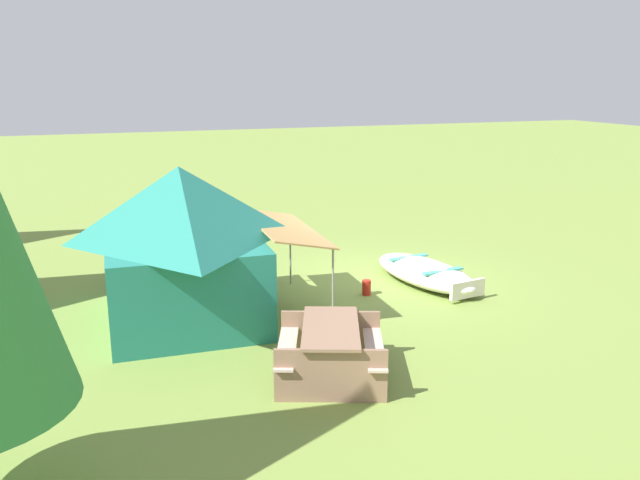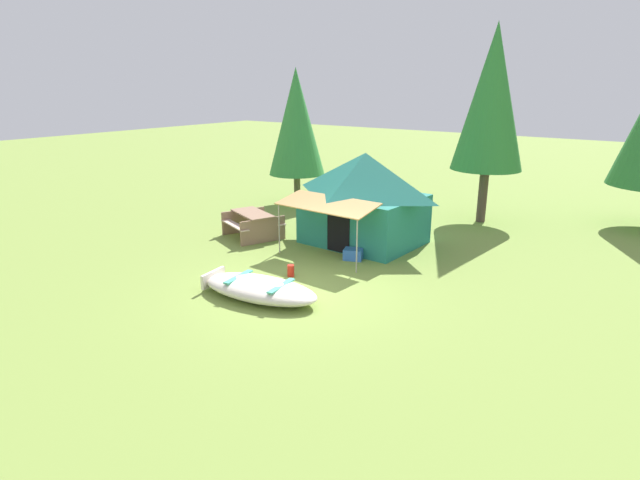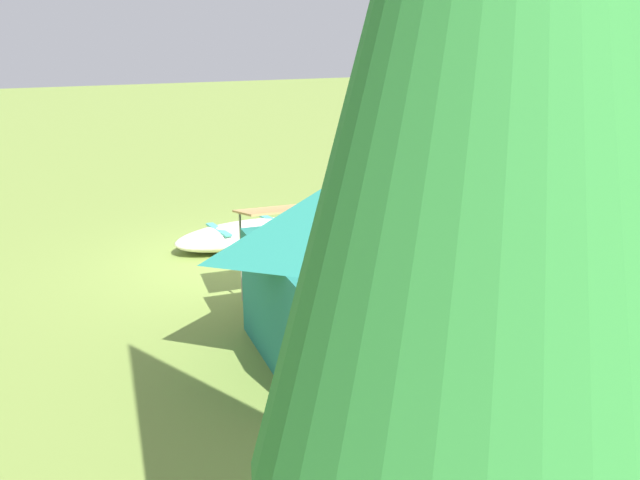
% 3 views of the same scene
% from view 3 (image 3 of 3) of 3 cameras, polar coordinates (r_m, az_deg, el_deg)
% --- Properties ---
extents(ground_plane, '(80.00, 80.00, 0.00)m').
position_cam_3_polar(ground_plane, '(12.26, -6.47, -1.89)').
color(ground_plane, olive).
extents(beached_rowboat, '(3.01, 1.61, 0.44)m').
position_cam_3_polar(beached_rowboat, '(13.16, -6.10, 0.54)').
color(beached_rowboat, silver).
rests_on(beached_rowboat, ground_plane).
extents(canvas_cabin_tent, '(3.52, 3.88, 2.70)m').
position_cam_3_polar(canvas_cabin_tent, '(8.54, 5.76, -0.67)').
color(canvas_cabin_tent, '#237B6D').
rests_on(canvas_cabin_tent, ground_plane).
extents(picnic_table, '(2.03, 1.96, 0.78)m').
position_cam_3_polar(picnic_table, '(11.70, 15.31, -0.88)').
color(picnic_table, '#916C54').
rests_on(picnic_table, ground_plane).
extents(cooler_box, '(0.61, 0.54, 0.30)m').
position_cam_3_polar(cooler_box, '(10.01, -1.67, -5.43)').
color(cooler_box, blue).
rests_on(cooler_box, ground_plane).
extents(fuel_can, '(0.24, 0.24, 0.30)m').
position_cam_3_polar(fuel_can, '(11.95, -2.71, -1.56)').
color(fuel_can, red).
rests_on(fuel_can, ground_plane).
extents(pine_tree_far_center, '(2.34, 2.34, 6.51)m').
position_cam_3_polar(pine_tree_far_center, '(3.23, 15.18, 18.44)').
color(pine_tree_far_center, '#4C3B33').
rests_on(pine_tree_far_center, ground_plane).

